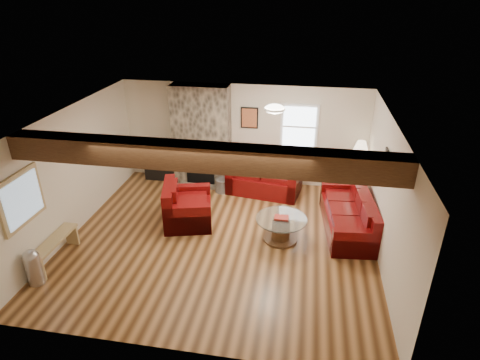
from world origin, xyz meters
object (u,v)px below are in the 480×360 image
object	(u,v)px
coffee_table	(281,229)
floor_lamp	(361,150)
sofa_three	(348,212)
tv_cabinet	(165,170)
armchair_red	(188,204)
loveseat	(265,174)
television	(163,153)

from	to	relation	value
coffee_table	floor_lamp	world-z (taller)	floor_lamp
sofa_three	coffee_table	distance (m)	1.45
sofa_three	floor_lamp	distance (m)	1.69
coffee_table	tv_cabinet	bearing A→B (deg)	144.11
sofa_three	coffee_table	world-z (taller)	sofa_three
floor_lamp	sofa_three	bearing A→B (deg)	-101.26
tv_cabinet	floor_lamp	size ratio (longest dim) A/B	0.67
armchair_red	floor_lamp	size ratio (longest dim) A/B	0.77
loveseat	floor_lamp	world-z (taller)	floor_lamp
loveseat	tv_cabinet	bearing A→B (deg)	-177.81
armchair_red	tv_cabinet	size ratio (longest dim) A/B	1.14
sofa_three	television	bearing A→B (deg)	-116.36
armchair_red	sofa_three	bearing A→B (deg)	-99.79
tv_cabinet	television	xyz separation A→B (m)	(0.00, 0.00, 0.46)
floor_lamp	coffee_table	bearing A→B (deg)	-127.75
tv_cabinet	loveseat	bearing A→B (deg)	-6.44
floor_lamp	loveseat	bearing A→B (deg)	-179.12
loveseat	armchair_red	size ratio (longest dim) A/B	1.55
sofa_three	loveseat	bearing A→B (deg)	-132.77
coffee_table	loveseat	bearing A→B (deg)	105.42
sofa_three	television	world-z (taller)	television
coffee_table	sofa_three	bearing A→B (deg)	25.10
floor_lamp	tv_cabinet	bearing A→B (deg)	176.82
sofa_three	tv_cabinet	distance (m)	4.84
sofa_three	floor_lamp	world-z (taller)	floor_lamp
coffee_table	tv_cabinet	xyz separation A→B (m)	(-3.22, 2.33, -0.01)
floor_lamp	television	bearing A→B (deg)	176.82
coffee_table	tv_cabinet	world-z (taller)	coffee_table
tv_cabinet	television	size ratio (longest dim) A/B	1.26
sofa_three	loveseat	distance (m)	2.34
loveseat	television	size ratio (longest dim) A/B	2.24
sofa_three	television	distance (m)	4.85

